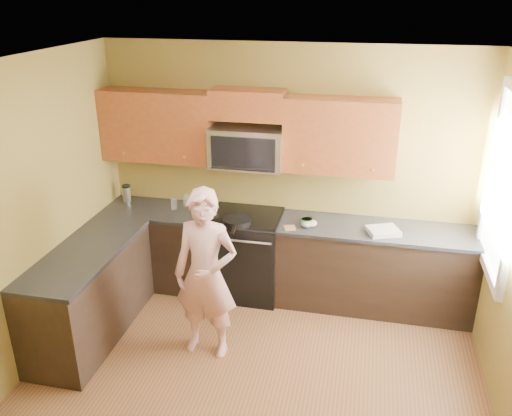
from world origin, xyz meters
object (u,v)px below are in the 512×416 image
(microwave, at_px, (248,167))
(frying_pan, at_px, (237,224))
(butter_tub, at_px, (307,225))
(travel_mug, at_px, (127,202))
(stove, at_px, (246,254))
(woman, at_px, (206,275))

(microwave, xyz_separation_m, frying_pan, (-0.03, -0.38, -0.50))
(frying_pan, xyz_separation_m, butter_tub, (0.70, 0.20, -0.03))
(travel_mug, bearing_deg, frying_pan, -15.70)
(stove, xyz_separation_m, travel_mug, (-1.42, 0.14, 0.44))
(stove, distance_m, microwave, 0.98)
(microwave, bearing_deg, stove, -90.00)
(stove, relative_size, frying_pan, 1.84)
(frying_pan, xyz_separation_m, travel_mug, (-1.40, 0.39, -0.03))
(stove, distance_m, travel_mug, 1.50)
(woman, bearing_deg, travel_mug, 140.44)
(microwave, xyz_separation_m, travel_mug, (-1.42, 0.01, -0.53))
(woman, relative_size, butter_tub, 13.57)
(frying_pan, bearing_deg, microwave, 80.05)
(microwave, height_order, butter_tub, microwave)
(woman, relative_size, frying_pan, 3.15)
(microwave, distance_m, woman, 1.37)
(stove, xyz_separation_m, frying_pan, (-0.03, -0.26, 0.47))
(woman, bearing_deg, frying_pan, 87.77)
(woman, distance_m, butter_tub, 1.29)
(stove, bearing_deg, woman, -95.56)
(woman, height_order, butter_tub, woman)
(stove, relative_size, woman, 0.58)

